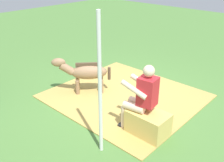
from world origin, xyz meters
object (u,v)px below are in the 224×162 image
hay_bale (148,123)px  tent_pole_left (100,88)px  person_seated (141,96)px  pony_standing (85,72)px

hay_bale → tent_pole_left: tent_pole_left is taller
person_seated → tent_pole_left: size_ratio=0.58×
hay_bale → person_seated: (0.16, 0.02, 0.51)m
person_seated → pony_standing: size_ratio=1.23×
hay_bale → pony_standing: (2.03, -0.33, 0.30)m
person_seated → pony_standing: 1.91m
person_seated → tent_pole_left: tent_pole_left is taller
pony_standing → tent_pole_left: tent_pole_left is taller
hay_bale → pony_standing: bearing=-9.3°
person_seated → tent_pole_left: bearing=80.5°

